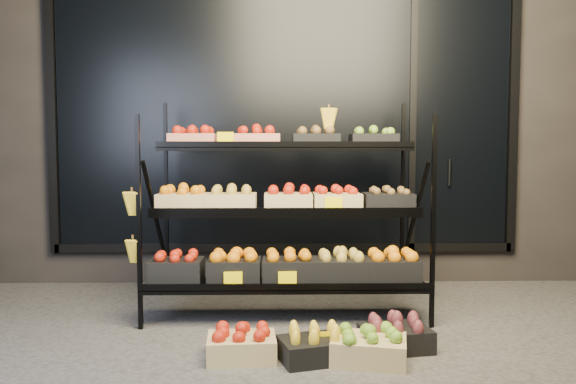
{
  "coord_description": "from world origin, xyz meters",
  "views": [
    {
      "loc": [
        -0.06,
        -3.7,
        1.23
      ],
      "look_at": [
        0.02,
        0.55,
        0.94
      ],
      "focal_mm": 35.0,
      "sensor_mm": 36.0,
      "label": 1
    }
  ],
  "objects_px": {
    "display_rack": "(284,211)",
    "floor_crate_left": "(242,343)",
    "floor_crate_midleft": "(314,345)",
    "floor_crate_midright": "(369,346)"
  },
  "relations": [
    {
      "from": "floor_crate_midleft",
      "to": "display_rack",
      "type": "bearing_deg",
      "value": 82.63
    },
    {
      "from": "display_rack",
      "to": "floor_crate_midleft",
      "type": "height_order",
      "value": "display_rack"
    },
    {
      "from": "floor_crate_midleft",
      "to": "floor_crate_midright",
      "type": "relative_size",
      "value": 0.93
    },
    {
      "from": "display_rack",
      "to": "floor_crate_left",
      "type": "xyz_separation_m",
      "value": [
        -0.27,
        -1.01,
        -0.69
      ]
    },
    {
      "from": "floor_crate_midleft",
      "to": "floor_crate_midright",
      "type": "bearing_deg",
      "value": -21.03
    },
    {
      "from": "display_rack",
      "to": "floor_crate_midright",
      "type": "xyz_separation_m",
      "value": [
        0.49,
        -1.07,
        -0.69
      ]
    },
    {
      "from": "floor_crate_left",
      "to": "display_rack",
      "type": "bearing_deg",
      "value": 70.75
    },
    {
      "from": "floor_crate_left",
      "to": "floor_crate_midleft",
      "type": "distance_m",
      "value": 0.43
    },
    {
      "from": "floor_crate_left",
      "to": "floor_crate_midright",
      "type": "bearing_deg",
      "value": -9.24
    },
    {
      "from": "display_rack",
      "to": "floor_crate_midleft",
      "type": "distance_m",
      "value": 1.26
    }
  ]
}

